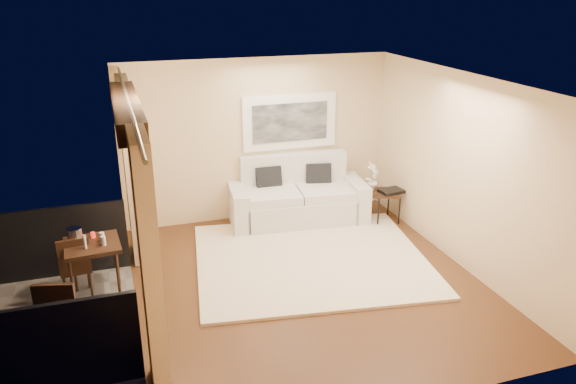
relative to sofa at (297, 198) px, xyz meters
name	(u,v)px	position (x,y,z in m)	size (l,w,h in m)	color
floor	(308,283)	(-0.55, -2.10, -0.38)	(5.00, 5.00, 0.00)	#543118
room_shell	(126,109)	(-2.68, -2.10, 2.14)	(5.00, 6.40, 5.00)	white
balcony	(43,313)	(-3.86, -2.10, -0.21)	(1.81, 2.60, 1.17)	#605B56
curtains	(138,210)	(-2.66, -2.10, 0.95)	(0.16, 4.80, 2.64)	tan
artwork	(290,122)	(-0.01, 0.36, 1.24)	(1.62, 0.07, 0.92)	white
rug	(311,259)	(-0.29, -1.50, -0.36)	(3.28, 2.86, 0.04)	#F4E4C5
sofa	(297,198)	(0.00, 0.00, 0.00)	(2.35, 1.20, 1.09)	silver
side_table	(384,195)	(1.38, -0.51, 0.09)	(0.62, 0.62, 0.53)	#321C10
tray	(391,191)	(1.46, -0.58, 0.17)	(0.38, 0.28, 0.05)	black
orchid	(373,176)	(1.20, -0.39, 0.40)	(0.26, 0.18, 0.50)	white
bistro_table	(93,249)	(-3.24, -1.63, 0.31)	(0.70, 0.70, 0.78)	#321C10
balcony_chair_far	(75,264)	(-3.48, -1.57, 0.12)	(0.42, 0.42, 0.87)	#321C10
balcony_chair_near	(55,324)	(-3.62, -3.00, 0.17)	(0.50, 0.50, 0.96)	#321C10
ice_bucket	(75,236)	(-3.43, -1.56, 0.49)	(0.18, 0.18, 0.20)	silver
candle	(93,235)	(-3.23, -1.46, 0.43)	(0.06, 0.06, 0.07)	red
vase	(85,242)	(-3.31, -1.76, 0.48)	(0.04, 0.04, 0.18)	silver
glass_a	(103,241)	(-3.10, -1.73, 0.45)	(0.06, 0.06, 0.12)	silver
glass_b	(102,237)	(-3.11, -1.61, 0.45)	(0.06, 0.06, 0.12)	white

